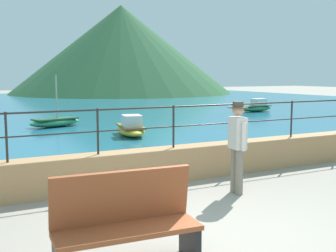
{
  "coord_description": "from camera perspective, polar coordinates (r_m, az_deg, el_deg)",
  "views": [
    {
      "loc": [
        -3.41,
        -4.62,
        2.24
      ],
      "look_at": [
        0.97,
        3.7,
        1.1
      ],
      "focal_mm": 45.18,
      "sensor_mm": 36.0,
      "label": 1
    }
  ],
  "objects": [
    {
      "name": "boat_3",
      "position": [
        18.48,
        -14.98,
        0.55
      ],
      "size": [
        2.46,
        1.55,
        2.18
      ],
      "color": "#338C59",
      "rests_on": "lake_water"
    },
    {
      "name": "hill_main",
      "position": [
        51.39,
        -6.3,
        10.19
      ],
      "size": [
        26.21,
        26.21,
        10.39
      ],
      "primitive_type": "cone",
      "color": "#285633",
      "rests_on": "ground"
    },
    {
      "name": "ground_plane",
      "position": [
        6.17,
        8.33,
        -14.48
      ],
      "size": [
        120.0,
        120.0,
        0.0
      ],
      "primitive_type": "plane",
      "color": "gray"
    },
    {
      "name": "promenade_wall",
      "position": [
        8.74,
        -4.11,
        -5.59
      ],
      "size": [
        20.0,
        0.56,
        0.7
      ],
      "primitive_type": "cube",
      "color": "tan",
      "rests_on": "ground"
    },
    {
      "name": "boat_1",
      "position": [
        25.86,
        11.8,
        2.54
      ],
      "size": [
        2.34,
        1.0,
        0.76
      ],
      "color": "#338C59",
      "rests_on": "lake_water"
    },
    {
      "name": "boat_2",
      "position": [
        15.3,
        -5.03,
        -0.29
      ],
      "size": [
        1.36,
        2.44,
        0.76
      ],
      "color": "gold",
      "rests_on": "lake_water"
    },
    {
      "name": "railing",
      "position": [
        8.58,
        -4.17,
        0.73
      ],
      "size": [
        18.44,
        0.04,
        0.9
      ],
      "color": "#282623",
      "rests_on": "promenade_wall"
    },
    {
      "name": "person_walking",
      "position": [
        8.04,
        9.34,
        -2.22
      ],
      "size": [
        0.38,
        0.56,
        1.75
      ],
      "color": "slate",
      "rests_on": "ground"
    },
    {
      "name": "lake_water",
      "position": [
        30.73,
        -21.3,
        2.33
      ],
      "size": [
        64.0,
        44.32,
        0.06
      ],
      "primitive_type": "cube",
      "color": "#236B89",
      "rests_on": "ground"
    },
    {
      "name": "bench_main",
      "position": [
        5.07,
        -5.74,
        -12.52
      ],
      "size": [
        1.74,
        0.68,
        1.13
      ],
      "color": "#9E4C28",
      "rests_on": "ground"
    }
  ]
}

